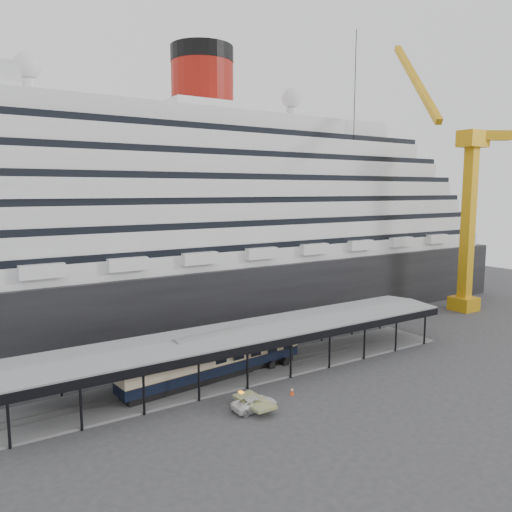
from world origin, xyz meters
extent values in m
plane|color=#313134|center=(0.00, 0.00, 0.00)|extent=(200.00, 200.00, 0.00)
cube|color=black|center=(0.00, 32.00, 5.00)|extent=(130.00, 30.00, 10.00)
cylinder|color=maroon|center=(8.00, 32.00, 37.40)|extent=(10.00, 10.00, 9.00)
cylinder|color=black|center=(8.00, 32.00, 42.65)|extent=(10.10, 10.10, 2.50)
sphere|color=silver|center=(-18.00, 32.00, 37.70)|extent=(3.60, 3.60, 3.60)
sphere|color=silver|center=(26.00, 32.00, 37.70)|extent=(3.60, 3.60, 3.60)
cube|color=slate|center=(0.00, 5.00, 0.12)|extent=(56.00, 8.00, 0.24)
cube|color=slate|center=(0.00, 4.28, 0.28)|extent=(54.00, 0.08, 0.10)
cube|color=slate|center=(0.00, 5.72, 0.28)|extent=(54.00, 0.08, 0.10)
cube|color=black|center=(0.00, 0.50, 4.45)|extent=(56.00, 0.18, 0.90)
cube|color=black|center=(0.00, 9.50, 4.45)|extent=(56.00, 0.18, 0.90)
cube|color=slate|center=(0.00, 5.00, 5.18)|extent=(56.00, 9.00, 0.24)
cube|color=#CA9012|center=(48.00, 10.00, 1.20)|extent=(4.00, 4.00, 2.40)
cube|color=#CA9012|center=(48.00, 10.00, 15.40)|extent=(1.80, 1.80, 26.00)
cube|color=#CA9012|center=(48.00, 10.00, 29.80)|extent=(5.00, 3.20, 2.80)
cube|color=#CA9012|center=(39.13, 15.12, 39.20)|extent=(11.42, 18.78, 16.80)
cube|color=#CA9012|center=(51.03, 8.25, 30.40)|extent=(6.00, 4.39, 1.60)
cylinder|color=black|center=(30.26, 20.24, 23.60)|extent=(0.12, 0.12, 47.21)
imported|color=silver|center=(-5.04, -3.80, 0.64)|extent=(4.64, 2.23, 1.28)
cube|color=black|center=(-4.64, 5.00, 0.60)|extent=(21.86, 4.75, 0.72)
cube|color=black|center=(-4.64, 5.00, 1.53)|extent=(22.93, 5.27, 1.14)
cube|color=beige|center=(-4.64, 5.00, 2.77)|extent=(22.93, 5.31, 1.34)
cube|color=black|center=(-4.64, 5.00, 3.65)|extent=(22.93, 5.27, 0.41)
cube|color=red|center=(-6.39, -2.87, 0.02)|extent=(0.53, 0.53, 0.03)
cone|color=red|center=(-6.39, -2.87, 0.43)|extent=(0.45, 0.45, 0.82)
cylinder|color=white|center=(-6.39, -2.87, 0.51)|extent=(0.26, 0.26, 0.16)
cube|color=#E24E0C|center=(-4.25, -1.52, 0.01)|extent=(0.38, 0.38, 0.03)
cone|color=#E24E0C|center=(-4.25, -1.52, 0.34)|extent=(0.32, 0.32, 0.64)
cylinder|color=white|center=(-4.25, -1.52, 0.40)|extent=(0.20, 0.20, 0.12)
cube|color=#F1450D|center=(0.18, -2.94, 0.02)|extent=(0.51, 0.51, 0.03)
cone|color=#F1450D|center=(0.18, -2.94, 0.43)|extent=(0.43, 0.43, 0.81)
cylinder|color=white|center=(0.18, -2.94, 0.51)|extent=(0.26, 0.26, 0.16)
camera|label=1|loc=(-29.96, -42.63, 21.19)|focal=35.00mm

